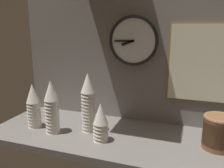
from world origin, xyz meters
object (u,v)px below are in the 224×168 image
object	(u,v)px
cup_stack_center_left	(88,102)
bowl_stack_far_right	(219,132)
cup_stack_far_left	(34,106)
cup_stack_left	(52,107)
cup_stack_center	(101,122)
menu_board	(209,64)
wall_clock	(133,41)

from	to	relation	value
cup_stack_center_left	bowl_stack_far_right	world-z (taller)	cup_stack_center_left
cup_stack_far_left	cup_stack_left	size ratio (longest dim) A/B	0.87
cup_stack_left	cup_stack_center	bearing A→B (deg)	-0.79
cup_stack_far_left	cup_stack_left	distance (m)	0.15
bowl_stack_far_right	menu_board	world-z (taller)	menu_board
cup_stack_left	bowl_stack_far_right	size ratio (longest dim) A/B	1.80
cup_stack_center	bowl_stack_far_right	xyz separation A→B (m)	(0.59, 0.12, -0.02)
cup_stack_center	menu_board	size ratio (longest dim) A/B	0.46
wall_clock	bowl_stack_far_right	bearing A→B (deg)	-23.07
menu_board	bowl_stack_far_right	bearing A→B (deg)	-74.64
cup_stack_center_left	cup_stack_left	size ratio (longest dim) A/B	1.13
bowl_stack_far_right	menu_board	size ratio (longest dim) A/B	0.37
cup_stack_far_left	bowl_stack_far_right	xyz separation A→B (m)	(1.04, 0.09, -0.05)
cup_stack_far_left	cup_stack_left	xyz separation A→B (m)	(0.15, -0.03, 0.02)
wall_clock	menu_board	bearing A→B (deg)	1.15
cup_stack_center	cup_stack_far_left	bearing A→B (deg)	175.46
cup_stack_center_left	cup_stack_left	xyz separation A→B (m)	(-0.19, -0.09, -0.02)
bowl_stack_far_right	menu_board	bearing A→B (deg)	105.36
cup_stack_far_left	wall_clock	xyz separation A→B (m)	(0.54, 0.30, 0.38)
cup_stack_far_left	bowl_stack_far_right	bearing A→B (deg)	4.75
cup_stack_center	bowl_stack_far_right	size ratio (longest dim) A/B	1.24
cup_stack_far_left	wall_clock	world-z (taller)	wall_clock
bowl_stack_far_right	cup_stack_center_left	bearing A→B (deg)	-177.67
bowl_stack_far_right	cup_stack_center	bearing A→B (deg)	-168.26
cup_stack_center_left	wall_clock	xyz separation A→B (m)	(0.20, 0.24, 0.34)
cup_stack_left	bowl_stack_far_right	world-z (taller)	cup_stack_left
cup_stack_center	menu_board	bearing A→B (deg)	33.31
cup_stack_center	wall_clock	size ratio (longest dim) A/B	0.69
cup_stack_left	wall_clock	size ratio (longest dim) A/B	1.00
cup_stack_center_left	cup_stack_center	bearing A→B (deg)	-39.26
bowl_stack_far_right	wall_clock	size ratio (longest dim) A/B	0.56
cup_stack_center	wall_clock	world-z (taller)	wall_clock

